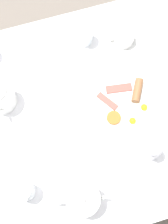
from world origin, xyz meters
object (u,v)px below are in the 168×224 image
Objects in this scene: salt_grinder at (154,150)px; fork_by_plate at (63,84)px; breakfast_plate at (126,105)px; teapot_far at (83,200)px; wine_glass_spare at (84,34)px; water_glass_short at (24,191)px; teacup_with_saucer_right at (124,39)px.

salt_grinder is 0.43m from fork_by_plate.
breakfast_plate is 1.70× the size of fork_by_plate.
teapot_far is 0.64m from wine_glass_spare.
water_glass_short is (0.21, -0.44, 0.04)m from breakfast_plate.
teapot_far is 1.27× the size of fork_by_plate.
water_glass_short is (-0.09, -0.18, -0.01)m from teapot_far.
teapot_far is 1.31× the size of teacup_with_saucer_right.
wine_glass_spare reaches higher than breakfast_plate.
breakfast_plate is at bearing -16.27° from teacup_with_saucer_right.
water_glass_short is 1.01× the size of wine_glass_spare.
wine_glass_spare is 0.63× the size of fork_by_plate.
teacup_with_saucer_right is 0.16m from wine_glass_spare.
breakfast_plate is at bearing 12.86° from wine_glass_spare.
fork_by_plate is (0.16, -0.14, -0.05)m from wine_glass_spare.
teacup_with_saucer_right is at bearing 163.73° from breakfast_plate.
teapot_far reaches higher than breakfast_plate.
breakfast_plate is 0.21m from salt_grinder.
fork_by_plate is at bearing -126.68° from breakfast_plate.
teapot_far is at bearing -72.93° from salt_grinder.
teacup_with_saucer_right is 0.31m from fork_by_plate.
teapot_far is 0.20m from water_glass_short.
water_glass_short is at bearing -65.22° from breakfast_plate.
teacup_with_saucer_right is at bearing 69.45° from teapot_far.
salt_grinder reaches higher than teacup_with_saucer_right.
breakfast_plate is at bearing -172.79° from salt_grinder.
teapot_far is 0.30m from salt_grinder.
teacup_with_saucer_right is 1.54× the size of wine_glass_spare.
wine_glass_spare is at bearing 144.61° from water_glass_short.
fork_by_plate is (-0.36, 0.23, -0.05)m from water_glass_short.
wine_glass_spare is (-0.32, -0.07, 0.04)m from breakfast_plate.
water_glass_short is at bearing -33.03° from fork_by_plate.
teapot_far is at bearing -41.93° from breakfast_plate.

